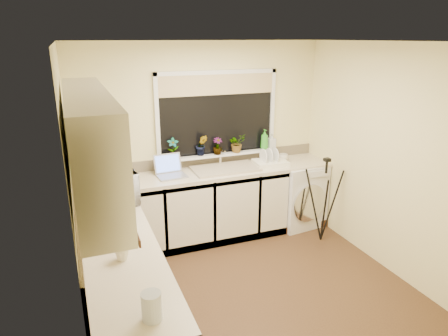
% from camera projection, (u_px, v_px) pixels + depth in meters
% --- Properties ---
extents(floor, '(3.20, 3.20, 0.00)m').
position_uv_depth(floor, '(249.00, 287.00, 4.21)').
color(floor, '#523620').
rests_on(floor, ground).
extents(ceiling, '(3.20, 3.20, 0.00)m').
position_uv_depth(ceiling, '(255.00, 41.00, 3.46)').
color(ceiling, white).
rests_on(ceiling, ground).
extents(wall_back, '(3.20, 0.00, 3.20)m').
position_uv_depth(wall_back, '(202.00, 140.00, 5.16)').
color(wall_back, '#F5E8A3').
rests_on(wall_back, ground).
extents(wall_front, '(3.20, 0.00, 3.20)m').
position_uv_depth(wall_front, '(354.00, 250.00, 2.50)').
color(wall_front, '#F5E8A3').
rests_on(wall_front, ground).
extents(wall_left, '(0.00, 3.00, 3.00)m').
position_uv_depth(wall_left, '(73.00, 200.00, 3.28)').
color(wall_left, '#F5E8A3').
rests_on(wall_left, ground).
extents(wall_right, '(0.00, 3.00, 3.00)m').
position_uv_depth(wall_right, '(385.00, 159.00, 4.39)').
color(wall_right, '#F5E8A3').
rests_on(wall_right, ground).
extents(base_cabinet_back, '(2.55, 0.60, 0.86)m').
position_uv_depth(base_cabinet_back, '(186.00, 210.00, 5.03)').
color(base_cabinet_back, silver).
rests_on(base_cabinet_back, floor).
extents(base_cabinet_left, '(0.54, 2.40, 0.86)m').
position_uv_depth(base_cabinet_left, '(124.00, 296.00, 3.37)').
color(base_cabinet_left, silver).
rests_on(base_cabinet_left, floor).
extents(worktop_back, '(3.20, 0.60, 0.04)m').
position_uv_depth(worktop_back, '(210.00, 173.00, 5.01)').
color(worktop_back, beige).
rests_on(worktop_back, base_cabinet_back).
extents(worktop_left, '(0.60, 2.40, 0.04)m').
position_uv_depth(worktop_left, '(119.00, 248.00, 3.23)').
color(worktop_left, beige).
rests_on(worktop_left, base_cabinet_left).
extents(upper_cabinet, '(0.28, 1.90, 0.70)m').
position_uv_depth(upper_cabinet, '(90.00, 142.00, 2.76)').
color(upper_cabinet, silver).
rests_on(upper_cabinet, wall_left).
extents(splashback_left, '(0.02, 2.40, 0.45)m').
position_uv_depth(splashback_left, '(78.00, 226.00, 3.05)').
color(splashback_left, beige).
rests_on(splashback_left, wall_left).
extents(splashback_back, '(3.20, 0.02, 0.14)m').
position_uv_depth(splashback_back, '(203.00, 160.00, 5.23)').
color(splashback_back, beige).
rests_on(splashback_back, wall_back).
extents(window_glass, '(1.50, 0.02, 1.00)m').
position_uv_depth(window_glass, '(217.00, 114.00, 5.12)').
color(window_glass, black).
rests_on(window_glass, wall_back).
extents(window_blind, '(1.50, 0.02, 0.25)m').
position_uv_depth(window_blind, '(218.00, 85.00, 4.98)').
color(window_blind, tan).
rests_on(window_blind, wall_back).
extents(windowsill, '(1.60, 0.14, 0.03)m').
position_uv_depth(windowsill, '(219.00, 155.00, 5.23)').
color(windowsill, white).
rests_on(windowsill, wall_back).
extents(sink, '(0.82, 0.46, 0.03)m').
position_uv_depth(sink, '(225.00, 169.00, 5.06)').
color(sink, tan).
rests_on(sink, worktop_back).
extents(faucet, '(0.03, 0.03, 0.24)m').
position_uv_depth(faucet, '(220.00, 157.00, 5.19)').
color(faucet, silver).
rests_on(faucet, worktop_back).
extents(washing_machine, '(0.68, 0.66, 0.88)m').
position_uv_depth(washing_machine, '(297.00, 193.00, 5.55)').
color(washing_machine, white).
rests_on(washing_machine, floor).
extents(laptop, '(0.36, 0.35, 0.24)m').
position_uv_depth(laptop, '(170.00, 170.00, 4.84)').
color(laptop, '#95959C').
rests_on(laptop, worktop_back).
extents(kettle, '(0.17, 0.17, 0.23)m').
position_uv_depth(kettle, '(122.00, 218.00, 3.45)').
color(kettle, white).
rests_on(kettle, worktop_left).
extents(dish_rack, '(0.44, 0.35, 0.06)m').
position_uv_depth(dish_rack, '(270.00, 163.00, 5.23)').
color(dish_rack, white).
rests_on(dish_rack, worktop_back).
extents(tripod, '(0.54, 0.54, 1.09)m').
position_uv_depth(tripod, '(324.00, 200.00, 5.04)').
color(tripod, black).
rests_on(tripod, floor).
extents(glass_jug, '(0.12, 0.12, 0.18)m').
position_uv_depth(glass_jug, '(152.00, 306.00, 2.36)').
color(glass_jug, '#B5BCC0').
rests_on(glass_jug, worktop_left).
extents(steel_jar, '(0.09, 0.09, 0.12)m').
position_uv_depth(steel_jar, '(116.00, 238.00, 3.22)').
color(steel_jar, white).
rests_on(steel_jar, worktop_left).
extents(microwave, '(0.54, 0.69, 0.34)m').
position_uv_depth(microwave, '(110.00, 185.00, 4.06)').
color(microwave, white).
rests_on(microwave, worktop_left).
extents(plant_a, '(0.15, 0.11, 0.26)m').
position_uv_depth(plant_a, '(173.00, 149.00, 4.95)').
color(plant_a, '#999999').
rests_on(plant_a, windowsill).
extents(plant_b, '(0.17, 0.15, 0.27)m').
position_uv_depth(plant_b, '(202.00, 145.00, 5.10)').
color(plant_b, '#999999').
rests_on(plant_b, windowsill).
extents(plant_c, '(0.13, 0.13, 0.22)m').
position_uv_depth(plant_c, '(218.00, 146.00, 5.15)').
color(plant_c, '#999999').
rests_on(plant_c, windowsill).
extents(plant_d, '(0.25, 0.23, 0.24)m').
position_uv_depth(plant_d, '(237.00, 143.00, 5.25)').
color(plant_d, '#999999').
rests_on(plant_d, windowsill).
extents(soap_bottle_green, '(0.11, 0.11, 0.27)m').
position_uv_depth(soap_bottle_green, '(264.00, 139.00, 5.39)').
color(soap_bottle_green, green).
rests_on(soap_bottle_green, windowsill).
extents(soap_bottle_clear, '(0.09, 0.10, 0.21)m').
position_uv_depth(soap_bottle_clear, '(272.00, 141.00, 5.43)').
color(soap_bottle_clear, '#999999').
rests_on(soap_bottle_clear, windowsill).
extents(cup_back, '(0.16, 0.16, 0.10)m').
position_uv_depth(cup_back, '(283.00, 158.00, 5.38)').
color(cup_back, silver).
rests_on(cup_back, worktop_back).
extents(cup_left, '(0.14, 0.14, 0.10)m').
position_uv_depth(cup_left, '(122.00, 254.00, 3.00)').
color(cup_left, beige).
rests_on(cup_left, worktop_left).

